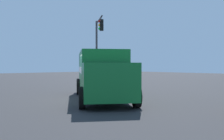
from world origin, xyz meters
name	(u,v)px	position (x,y,z in m)	size (l,w,h in m)	color
ground_plane	(84,100)	(0.00, 0.00, 0.00)	(100.00, 100.00, 0.00)	#2B2B2D
delivery_truck	(101,74)	(-0.29, -1.05, 1.44)	(8.18, 6.68, 2.74)	#146B2D
traffic_light_secondary	(98,42)	(7.01, -6.82, 4.12)	(3.57, 2.38, 6.30)	#38383D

